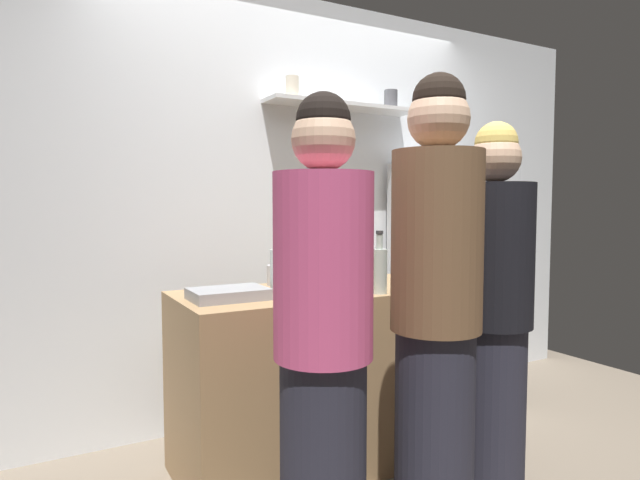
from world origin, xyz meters
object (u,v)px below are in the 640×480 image
Objects in this scene: wine_bottle_green_glass at (346,269)px; person_pink_top at (323,345)px; wine_bottle_pale_glass at (379,269)px; baking_pan at (229,294)px; person_blonde at (493,316)px; person_brown_jacket at (436,315)px; utensil_holder at (278,275)px; water_bottle_plastic at (279,271)px; refrigerator at (450,283)px; wine_bottle_dark_glass at (341,261)px.

person_pink_top reaches higher than wine_bottle_green_glass.
wine_bottle_pale_glass is at bearing -24.08° from wine_bottle_green_glass.
person_blonde reaches higher than baking_pan.
wine_bottle_pale_glass is at bearing -15.85° from baking_pan.
person_blonde is at bearing -150.19° from person_brown_jacket.
utensil_holder is 0.32m from water_bottle_plastic.
person_brown_jacket reaches higher than person_blonde.
person_blonde is (0.91, 0.10, -0.01)m from person_pink_top.
water_bottle_plastic is (-0.44, 0.20, -0.00)m from wine_bottle_pale_glass.
utensil_holder is 0.13× the size of person_pink_top.
wine_bottle_green_glass is 0.78m from person_pink_top.
baking_pan is 0.57m from wine_bottle_green_glass.
refrigerator is 5.19× the size of wine_bottle_dark_glass.
wine_bottle_pale_glass is 0.83m from person_pink_top.
baking_pan is at bearing 166.49° from wine_bottle_green_glass.
wine_bottle_dark_glass is 1.04m from person_brown_jacket.
wine_bottle_pale_glass is at bearing -91.40° from person_brown_jacket.
person_brown_jacket is at bearing -104.14° from wine_bottle_pale_glass.
person_pink_top is at bearing -138.74° from wine_bottle_pale_glass.
refrigerator is 6.22× the size of water_bottle_plastic.
wine_bottle_dark_glass is (-0.92, -0.13, 0.21)m from refrigerator.
person_blonde is 0.47m from person_brown_jacket.
wine_bottle_green_glass is (0.54, -0.13, 0.10)m from baking_pan.
person_brown_jacket reaches higher than wine_bottle_dark_glass.
wine_bottle_dark_glass is 0.93m from person_blonde.
baking_pan is 0.20× the size of person_pink_top.
utensil_holder is 0.38m from wine_bottle_dark_glass.
person_brown_jacket reaches higher than baking_pan.
person_blonde is (0.61, -0.92, -0.12)m from utensil_holder.
person_pink_top is 0.94× the size of person_brown_jacket.
wine_bottle_green_glass is (-0.15, 0.07, 0.00)m from wine_bottle_pale_glass.
refrigerator is 1.21m from person_blonde.
refrigerator is 1.60m from person_brown_jacket.
wine_bottle_green_glass is (-1.12, -0.51, 0.22)m from refrigerator.
wine_bottle_pale_glass is at bearing -57.03° from utensil_holder.
baking_pan is 0.47m from utensil_holder.
person_pink_top is 1.01× the size of person_blonde.
baking_pan is 1.11× the size of wine_bottle_dark_glass.
utensil_holder is at bearing 173.85° from wine_bottle_dark_glass.
refrigerator is 0.88× the size of person_brown_jacket.
wine_bottle_green_glass is 0.65m from person_brown_jacket.
baking_pan is 1.33× the size of water_bottle_plastic.
person_blonde is at bearing -48.22° from wine_bottle_green_glass.
person_blonde reaches higher than water_bottle_plastic.
wine_bottle_green_glass is at bearing -118.08° from wine_bottle_dark_glass.
wine_bottle_dark_glass reaches higher than wine_bottle_pale_glass.
refrigerator reaches higher than water_bottle_plastic.
wine_bottle_pale_glass is at bearing -41.07° from person_blonde.
water_bottle_plastic is 0.15× the size of person_pink_top.
baking_pan is 0.94m from person_brown_jacket.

